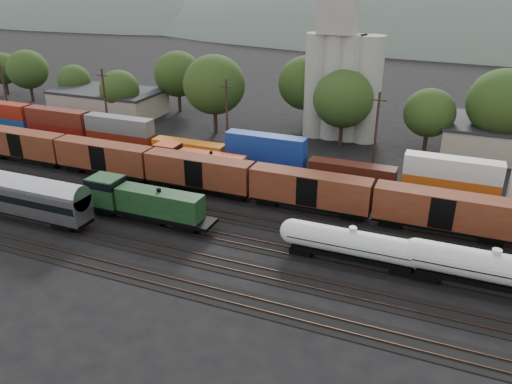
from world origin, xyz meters
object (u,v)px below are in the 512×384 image
at_px(green_locomotive, 137,201).
at_px(passenger_coach, 1,190).
at_px(tank_car_a, 352,244).
at_px(orange_locomotive, 194,161).
at_px(grain_silo, 342,75).

xyz_separation_m(green_locomotive, passenger_coach, (-16.06, -5.00, 0.77)).
bearing_deg(green_locomotive, tank_car_a, 0.00).
distance_m(orange_locomotive, grain_silo, 31.31).
bearing_deg(grain_silo, passenger_coach, -123.48).
bearing_deg(orange_locomotive, tank_car_a, -29.67).
bearing_deg(passenger_coach, green_locomotive, 17.29).
bearing_deg(green_locomotive, grain_silo, 70.68).
relative_size(green_locomotive, passenger_coach, 0.72).
bearing_deg(grain_silo, tank_car_a, -74.59).
distance_m(tank_car_a, passenger_coach, 42.04).
xyz_separation_m(green_locomotive, tank_car_a, (25.67, 0.00, -0.28)).
bearing_deg(tank_car_a, passenger_coach, -173.17).
distance_m(green_locomotive, orange_locomotive, 15.02).
height_order(green_locomotive, grain_silo, grain_silo).
xyz_separation_m(passenger_coach, orange_locomotive, (15.40, 20.00, -1.03)).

